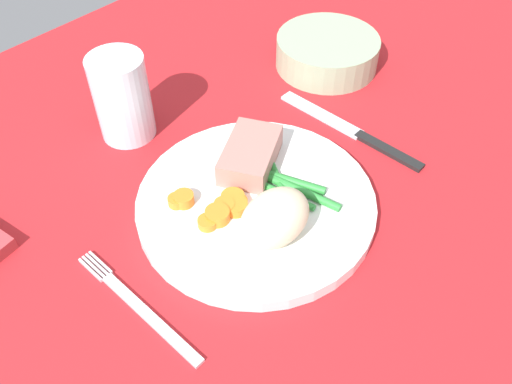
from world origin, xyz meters
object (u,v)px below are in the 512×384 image
at_px(dinner_plate, 256,204).
at_px(salad_bowl, 327,50).
at_px(fork, 138,306).
at_px(knife, 352,131).
at_px(meat_portion, 250,155).
at_px(water_glass, 123,102).

height_order(dinner_plate, salad_bowl, salad_bowl).
distance_m(fork, knife, 0.33).
height_order(dinner_plate, knife, dinner_plate).
bearing_deg(dinner_plate, meat_portion, 49.40).
bearing_deg(salad_bowl, water_glass, 162.21).
bearing_deg(fork, meat_portion, 11.10).
bearing_deg(salad_bowl, dinner_plate, -157.47).
height_order(knife, water_glass, water_glass).
distance_m(knife, water_glass, 0.28).
xyz_separation_m(water_glass, salad_bowl, (0.28, -0.09, -0.02)).
xyz_separation_m(knife, water_glass, (-0.18, 0.20, 0.04)).
xyz_separation_m(dinner_plate, knife, (0.17, -0.00, -0.01)).
xyz_separation_m(dinner_plate, salad_bowl, (0.26, 0.11, 0.02)).
xyz_separation_m(dinner_plate, meat_portion, (0.03, 0.04, 0.02)).
bearing_deg(water_glass, dinner_plate, -86.28).
bearing_deg(dinner_plate, water_glass, 93.72).
height_order(meat_portion, salad_bowl, meat_portion).
xyz_separation_m(meat_portion, fork, (-0.20, -0.04, -0.03)).
bearing_deg(knife, meat_portion, 163.06).
bearing_deg(meat_portion, fork, -167.82).
distance_m(dinner_plate, water_glass, 0.20).
distance_m(meat_portion, knife, 0.15).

